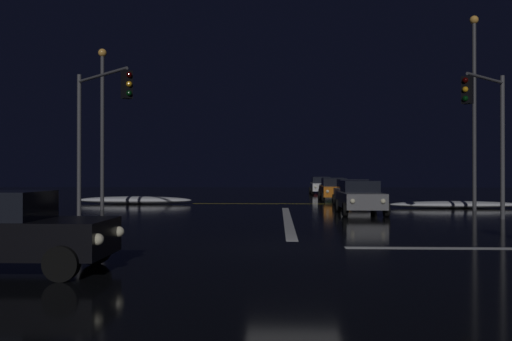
# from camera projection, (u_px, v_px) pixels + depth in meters

# --- Properties ---
(ground) EXTENTS (120.00, 120.00, 0.10)m
(ground) POSITION_uv_depth(u_px,v_px,m) (294.00, 249.00, 13.99)
(ground) COLOR black
(stop_line_north) EXTENTS (0.35, 14.72, 0.01)m
(stop_line_north) POSITION_uv_depth(u_px,v_px,m) (288.00, 219.00, 22.55)
(stop_line_north) COLOR white
(stop_line_north) RESTS_ON ground
(centre_line_ns) EXTENTS (22.00, 0.15, 0.01)m
(centre_line_ns) POSITION_uv_depth(u_px,v_px,m) (284.00, 204.00, 34.15)
(centre_line_ns) COLOR yellow
(centre_line_ns) RESTS_ON ground
(snow_bank_left_curb) EXTENTS (7.15, 1.50, 0.47)m
(snow_bank_left_curb) POSITION_uv_depth(u_px,v_px,m) (135.00, 200.00, 33.94)
(snow_bank_left_curb) COLOR white
(snow_bank_left_curb) RESTS_ON ground
(snow_bank_right_curb) EXTENTS (7.22, 1.50, 0.38)m
(snow_bank_right_curb) POSITION_uv_depth(u_px,v_px,m) (456.00, 205.00, 29.80)
(snow_bank_right_curb) COLOR white
(snow_bank_right_curb) RESTS_ON ground
(sedan_gray) EXTENTS (2.02, 4.33, 1.57)m
(sedan_gray) POSITION_uv_depth(u_px,v_px,m) (360.00, 197.00, 25.38)
(sedan_gray) COLOR slate
(sedan_gray) RESTS_ON ground
(sedan_silver) EXTENTS (2.02, 4.33, 1.57)m
(sedan_silver) POSITION_uv_depth(u_px,v_px,m) (353.00, 193.00, 31.37)
(sedan_silver) COLOR #B7B7BC
(sedan_silver) RESTS_ON ground
(sedan_orange) EXTENTS (2.02, 4.33, 1.57)m
(sedan_orange) POSITION_uv_depth(u_px,v_px,m) (334.00, 189.00, 37.88)
(sedan_orange) COLOR #C66014
(sedan_orange) RESTS_ON ground
(sedan_green) EXTENTS (2.02, 4.33, 1.57)m
(sedan_green) POSITION_uv_depth(u_px,v_px,m) (333.00, 187.00, 43.64)
(sedan_green) COLOR #14512D
(sedan_green) RESTS_ON ground
(sedan_white) EXTENTS (2.02, 4.33, 1.57)m
(sedan_white) POSITION_uv_depth(u_px,v_px,m) (321.00, 186.00, 49.52)
(sedan_white) COLOR silver
(sedan_white) RESTS_ON ground
(sedan_red) EXTENTS (2.02, 4.33, 1.57)m
(sedan_red) POSITION_uv_depth(u_px,v_px,m) (321.00, 184.00, 55.54)
(sedan_red) COLOR maroon
(sedan_red) RESTS_ON ground
(sedan_black_crossing) EXTENTS (4.33, 2.02, 1.57)m
(sedan_black_crossing) POSITION_uv_depth(u_px,v_px,m) (0.00, 231.00, 10.55)
(sedan_black_crossing) COLOR black
(sedan_black_crossing) RESTS_ON ground
(traffic_signal_ne) EXTENTS (2.52, 2.52, 6.01)m
(traffic_signal_ne) POSITION_uv_depth(u_px,v_px,m) (488.00, 119.00, 21.69)
(traffic_signal_ne) COLOR #4C4C51
(traffic_signal_ne) RESTS_ON ground
(traffic_signal_nw) EXTENTS (3.22, 3.22, 6.18)m
(traffic_signal_nw) POSITION_uv_depth(u_px,v_px,m) (98.00, 116.00, 22.04)
(traffic_signal_nw) COLOR #4C4C51
(traffic_signal_nw) RESTS_ON ground
(streetlamp_left_near) EXTENTS (0.44, 0.44, 8.51)m
(streetlamp_left_near) POSITION_uv_depth(u_px,v_px,m) (102.00, 116.00, 28.57)
(streetlamp_left_near) COLOR #424247
(streetlamp_left_near) RESTS_ON ground
(streetlamp_right_near) EXTENTS (0.44, 0.44, 10.03)m
(streetlamp_right_near) POSITION_uv_depth(u_px,v_px,m) (474.00, 99.00, 27.79)
(streetlamp_right_near) COLOR #424247
(streetlamp_right_near) RESTS_ON ground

